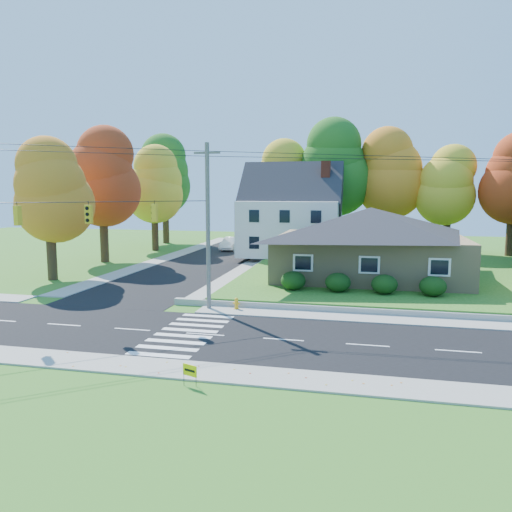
{
  "coord_description": "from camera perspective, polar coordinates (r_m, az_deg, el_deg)",
  "views": [
    {
      "loc": [
        7.9,
        -23.21,
        7.28
      ],
      "look_at": [
        0.82,
        8.0,
        2.99
      ],
      "focal_mm": 35.0,
      "sensor_mm": 36.0,
      "label": 1
    }
  ],
  "objects": [
    {
      "name": "colonial_house",
      "position": [
        51.88,
        4.07,
        4.64
      ],
      "size": [
        10.4,
        8.4,
        9.6
      ],
      "color": "silver",
      "rests_on": "lawn"
    },
    {
      "name": "tree_west_0",
      "position": [
        43.12,
        -22.66,
        6.89
      ],
      "size": [
        6.16,
        6.16,
        11.47
      ],
      "color": "#3F2A19",
      "rests_on": "ground"
    },
    {
      "name": "road_cross",
      "position": [
        52.22,
        -5.07,
        -0.39
      ],
      "size": [
        8.0,
        44.0,
        0.02
      ],
      "primitive_type": "cube",
      "color": "black",
      "rests_on": "ground"
    },
    {
      "name": "tree_lot_3",
      "position": [
        56.79,
        21.18,
        7.51
      ],
      "size": [
        6.16,
        6.16,
        11.47
      ],
      "color": "#3F2A19",
      "rests_on": "lawn"
    },
    {
      "name": "tree_lot_2",
      "position": [
        57.27,
        15.08,
        9.06
      ],
      "size": [
        7.28,
        7.28,
        13.56
      ],
      "color": "#3F2A19",
      "rests_on": "lawn"
    },
    {
      "name": "fire_hydrant",
      "position": [
        30.38,
        -2.26,
        -5.52
      ],
      "size": [
        0.44,
        0.34,
        0.77
      ],
      "color": "gold",
      "rests_on": "ground"
    },
    {
      "name": "hedge_row",
      "position": [
        33.57,
        11.91,
        -3.07
      ],
      "size": [
        10.7,
        1.7,
        1.27
      ],
      "color": "#163A10",
      "rests_on": "lawn"
    },
    {
      "name": "sidewalk_north",
      "position": [
        30.17,
        -2.79,
        -6.25
      ],
      "size": [
        90.0,
        2.0,
        0.08
      ],
      "primitive_type": "cube",
      "color": "#9C9A90",
      "rests_on": "ground"
    },
    {
      "name": "ground",
      "position": [
        25.57,
        -5.83,
        -8.94
      ],
      "size": [
        120.0,
        120.0,
        0.0
      ],
      "primitive_type": "plane",
      "color": "#3D7923"
    },
    {
      "name": "tree_lot_1",
      "position": [
        56.39,
        8.95,
        9.92
      ],
      "size": [
        7.84,
        7.84,
        14.6
      ],
      "color": "#3F2A19",
      "rests_on": "lawn"
    },
    {
      "name": "sidewalk_south",
      "position": [
        21.12,
        -10.26,
        -12.53
      ],
      "size": [
        90.0,
        2.0,
        0.08
      ],
      "primitive_type": "cube",
      "color": "#9C9A90",
      "rests_on": "ground"
    },
    {
      "name": "white_car",
      "position": [
        60.18,
        -2.89,
        1.43
      ],
      "size": [
        1.69,
        4.64,
        1.52
      ],
      "primitive_type": "imported",
      "rotation": [
        0.0,
        0.0,
        -0.02
      ],
      "color": "white",
      "rests_on": "road_cross"
    },
    {
      "name": "tree_lot_0",
      "position": [
        58.07,
        3.0,
        8.64
      ],
      "size": [
        6.72,
        6.72,
        12.51
      ],
      "color": "#3F2A19",
      "rests_on": "lawn"
    },
    {
      "name": "yard_sign",
      "position": [
        19.16,
        -7.57,
        -12.88
      ],
      "size": [
        0.62,
        0.26,
        0.82
      ],
      "color": "black",
      "rests_on": "ground"
    },
    {
      "name": "tree_west_3",
      "position": [
        68.72,
        -10.39,
        9.05
      ],
      "size": [
        7.84,
        7.84,
        14.6
      ],
      "color": "#3F2A19",
      "rests_on": "ground"
    },
    {
      "name": "tree_west_2",
      "position": [
        60.56,
        -11.6,
        7.99
      ],
      "size": [
        6.72,
        6.72,
        12.51
      ],
      "color": "#3F2A19",
      "rests_on": "ground"
    },
    {
      "name": "lawn",
      "position": [
        45.05,
        19.13,
        -1.76
      ],
      "size": [
        30.0,
        30.0,
        0.5
      ],
      "primitive_type": "cube",
      "color": "#3D7923",
      "rests_on": "ground"
    },
    {
      "name": "road_main",
      "position": [
        25.57,
        -5.83,
        -8.92
      ],
      "size": [
        90.0,
        8.0,
        0.02
      ],
      "primitive_type": "cube",
      "color": "black",
      "rests_on": "ground"
    },
    {
      "name": "ranch_house",
      "position": [
        39.41,
        12.87,
        1.6
      ],
      "size": [
        14.6,
        10.6,
        5.4
      ],
      "color": "tan",
      "rests_on": "lawn"
    },
    {
      "name": "tree_west_1",
      "position": [
        52.11,
        -17.22,
        8.6
      ],
      "size": [
        7.28,
        7.28,
        13.56
      ],
      "color": "#3F2A19",
      "rests_on": "ground"
    },
    {
      "name": "traffic_infrastructure",
      "position": [
        25.93,
        -5.35,
        2.89
      ],
      "size": [
        38.1,
        10.66,
        10.0
      ],
      "color": "#666059",
      "rests_on": "ground"
    }
  ]
}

